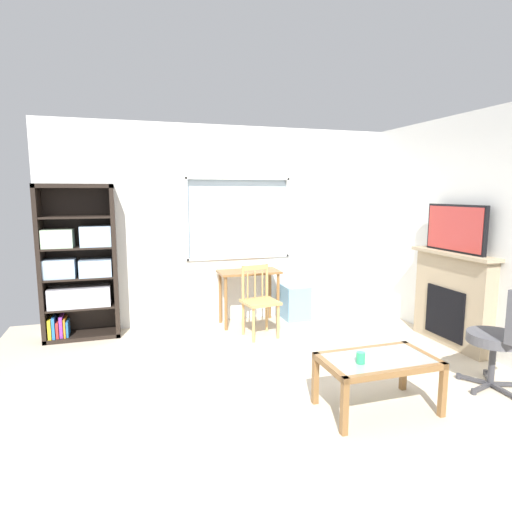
% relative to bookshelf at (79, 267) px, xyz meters
% --- Properties ---
extents(ground, '(5.85, 5.41, 0.02)m').
position_rel_bookshelf_xyz_m(ground, '(1.93, -1.96, -0.91)').
color(ground, beige).
extents(wall_back_with_window, '(4.85, 0.15, 2.73)m').
position_rel_bookshelf_xyz_m(wall_back_with_window, '(1.91, 0.24, 0.45)').
color(wall_back_with_window, silver).
rests_on(wall_back_with_window, ground).
extents(wall_right, '(0.12, 4.61, 2.73)m').
position_rel_bookshelf_xyz_m(wall_right, '(4.42, -1.96, 0.46)').
color(wall_right, silver).
rests_on(wall_right, ground).
extents(bookshelf, '(0.90, 0.38, 1.92)m').
position_rel_bookshelf_xyz_m(bookshelf, '(0.00, 0.00, 0.00)').
color(bookshelf, black).
rests_on(bookshelf, ground).
extents(desk_under_window, '(0.84, 0.44, 0.76)m').
position_rel_bookshelf_xyz_m(desk_under_window, '(2.18, -0.11, -0.29)').
color(desk_under_window, brown).
rests_on(desk_under_window, ground).
extents(wooden_chair, '(0.47, 0.45, 0.90)m').
position_rel_bookshelf_xyz_m(wooden_chair, '(2.16, -0.62, -0.44)').
color(wooden_chair, tan).
rests_on(wooden_chair, ground).
extents(plastic_drawer_unit, '(0.35, 0.40, 0.49)m').
position_rel_bookshelf_xyz_m(plastic_drawer_unit, '(2.89, -0.06, -0.66)').
color(plastic_drawer_unit, '#72ADDB').
rests_on(plastic_drawer_unit, ground).
extents(fireplace, '(0.26, 1.21, 1.13)m').
position_rel_bookshelf_xyz_m(fireplace, '(4.27, -1.61, -0.33)').
color(fireplace, tan).
rests_on(fireplace, ground).
extents(tv, '(0.06, 0.89, 0.55)m').
position_rel_bookshelf_xyz_m(tv, '(4.25, -1.61, 0.51)').
color(tv, black).
rests_on(tv, fireplace).
extents(office_chair, '(0.58, 0.56, 1.00)m').
position_rel_bookshelf_xyz_m(office_chair, '(3.83, -2.75, -0.35)').
color(office_chair, '#4C4C51').
rests_on(office_chair, ground).
extents(coffee_table, '(0.95, 0.56, 0.46)m').
position_rel_bookshelf_xyz_m(coffee_table, '(2.54, -2.71, -0.51)').
color(coffee_table, '#8C9E99').
rests_on(coffee_table, ground).
extents(sippy_cup, '(0.07, 0.07, 0.09)m').
position_rel_bookshelf_xyz_m(sippy_cup, '(2.34, -2.77, -0.40)').
color(sippy_cup, '#33B770').
rests_on(sippy_cup, coffee_table).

